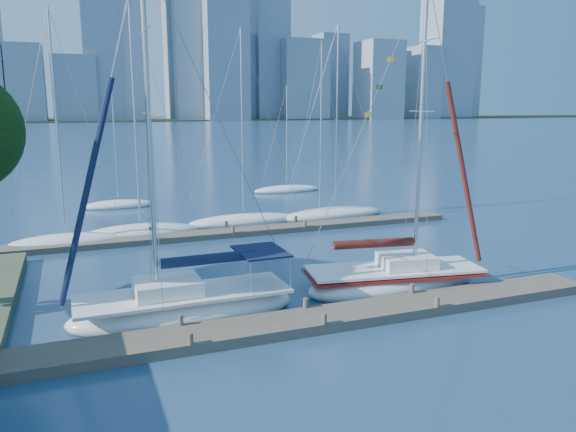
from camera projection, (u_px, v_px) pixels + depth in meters
name	position (u px, v px, depth m)	size (l,w,h in m)	color
ground	(314.00, 325.00, 21.74)	(700.00, 700.00, 0.00)	navy
near_dock	(314.00, 320.00, 21.70)	(26.00, 2.00, 0.40)	#493F35
far_dock	(244.00, 231.00, 37.05)	(30.00, 1.80, 0.36)	#493F35
far_shore	(84.00, 120.00, 314.45)	(800.00, 100.00, 1.50)	#38472D
sailboat_navy	(184.00, 292.00, 22.30)	(9.10, 3.09, 14.44)	white
sailboat_maroon	(395.00, 265.00, 25.85)	(8.97, 4.16, 14.52)	white
bg_boat_0	(66.00, 241.00, 33.94)	(6.97, 3.04, 14.14)	white
bg_boat_1	(141.00, 232.00, 36.30)	(7.81, 4.20, 15.30)	white
bg_boat_2	(244.00, 220.00, 40.22)	(8.32, 3.25, 13.82)	white
bg_boat_3	(320.00, 215.00, 42.03)	(6.63, 4.18, 13.13)	white
bg_boat_4	(335.00, 213.00, 42.82)	(8.11, 4.70, 14.51)	white
bg_boat_6	(119.00, 205.00, 46.60)	(6.00, 2.96, 9.87)	white
bg_boat_7	(287.00, 189.00, 55.05)	(6.91, 4.41, 10.51)	white
skyline	(127.00, 49.00, 288.20)	(504.68, 51.31, 109.81)	slate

